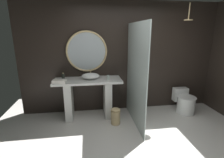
# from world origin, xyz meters

# --- Properties ---
(ground_plane) EXTENTS (5.76, 5.76, 0.00)m
(ground_plane) POSITION_xyz_m (0.00, 0.00, 0.00)
(ground_plane) COLOR silver
(back_wall_panel) EXTENTS (4.80, 0.10, 2.60)m
(back_wall_panel) POSITION_xyz_m (0.00, 1.90, 1.30)
(back_wall_panel) COLOR black
(back_wall_panel) RESTS_ON ground_plane
(vanity_counter) EXTENTS (1.49, 0.58, 0.89)m
(vanity_counter) POSITION_xyz_m (-0.85, 1.54, 0.54)
(vanity_counter) COLOR silver
(vanity_counter) RESTS_ON ground_plane
(vessel_sink) EXTENTS (0.41, 0.33, 0.19)m
(vessel_sink) POSITION_xyz_m (-0.78, 1.57, 0.96)
(vessel_sink) COLOR white
(vessel_sink) RESTS_ON vanity_counter
(tumbler_cup) EXTENTS (0.06, 0.06, 0.09)m
(tumbler_cup) POSITION_xyz_m (-0.40, 1.49, 0.94)
(tumbler_cup) COLOR silver
(tumbler_cup) RESTS_ON vanity_counter
(soap_dispenser) EXTENTS (0.07, 0.07, 0.16)m
(soap_dispenser) POSITION_xyz_m (-1.38, 1.58, 0.97)
(soap_dispenser) COLOR #282D28
(soap_dispenser) RESTS_ON vanity_counter
(round_wall_mirror) EXTENTS (0.94, 0.04, 0.94)m
(round_wall_mirror) POSITION_xyz_m (-0.85, 1.81, 1.48)
(round_wall_mirror) COLOR #D6B77F
(shower_glass_panel) EXTENTS (0.02, 1.42, 2.10)m
(shower_glass_panel) POSITION_xyz_m (0.13, 1.14, 1.05)
(shower_glass_panel) COLOR silver
(shower_glass_panel) RESTS_ON ground_plane
(rain_shower_head) EXTENTS (0.18, 0.18, 0.35)m
(rain_shower_head) POSITION_xyz_m (1.33, 1.43, 2.20)
(rain_shower_head) COLOR #D6B77F
(toilet) EXTENTS (0.43, 0.62, 0.54)m
(toilet) POSITION_xyz_m (1.48, 1.44, 0.25)
(toilet) COLOR white
(toilet) RESTS_ON ground_plane
(waste_bin) EXTENTS (0.20, 0.20, 0.36)m
(waste_bin) POSITION_xyz_m (-0.29, 1.11, 0.18)
(waste_bin) COLOR #D6B77F
(waste_bin) RESTS_ON ground_plane
(folded_hand_towel) EXTENTS (0.28, 0.20, 0.07)m
(folded_hand_towel) POSITION_xyz_m (-1.43, 1.35, 0.93)
(folded_hand_towel) COLOR silver
(folded_hand_towel) RESTS_ON vanity_counter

